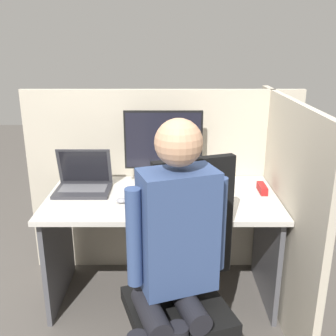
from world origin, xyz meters
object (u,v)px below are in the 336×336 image
carrot_toy (144,211)px  person (173,248)px  paper_box (162,179)px  laptop (82,183)px  coffee_mug (215,179)px  stapler (261,188)px  monitor (162,142)px  office_chair (183,274)px

carrot_toy → person: person is taller
paper_box → laptop: laptop is taller
paper_box → coffee_mug: coffee_mug is taller
stapler → coffee_mug: coffee_mug is taller
monitor → stapler: size_ratio=3.45×
laptop → paper_box: bearing=13.6°
carrot_toy → office_chair: (0.21, -0.32, -0.20)m
monitor → office_chair: size_ratio=0.46×
paper_box → carrot_toy: size_ratio=2.39×
stapler → carrot_toy: 0.82m
paper_box → laptop: 0.54m
stapler → person: 1.02m
monitor → carrot_toy: (-0.10, -0.51, -0.27)m
stapler → office_chair: size_ratio=0.13×
stapler → coffee_mug: (-0.29, 0.12, 0.02)m
stapler → person: bearing=-125.2°
monitor → office_chair: 0.96m
monitor → carrot_toy: 0.59m
monitor → person: (0.06, -0.99, -0.23)m
office_chair → laptop: bearing=132.3°
stapler → carrot_toy: bearing=-154.3°
laptop → office_chair: (0.64, -0.70, -0.23)m
stapler → person: (-0.58, -0.83, 0.04)m
paper_box → office_chair: 0.86m
monitor → person: size_ratio=0.38×
coffee_mug → stapler: bearing=-23.1°
laptop → monitor: bearing=13.9°
paper_box → person: bearing=-86.5°
monitor → paper_box: bearing=-90.0°
person → laptop: bearing=124.3°
office_chair → paper_box: bearing=97.8°
monitor → coffee_mug: bearing=-5.3°
person → coffee_mug: person is taller
paper_box → monitor: (-0.00, 0.00, 0.26)m
paper_box → stapler: paper_box is taller
paper_box → carrot_toy: (-0.10, -0.51, -0.01)m
laptop → carrot_toy: laptop is taller
monitor → laptop: 0.59m
person → stapler: bearing=54.8°
carrot_toy → coffee_mug: (0.45, 0.48, 0.02)m
paper_box → person: size_ratio=0.23×
person → coffee_mug: 1.00m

